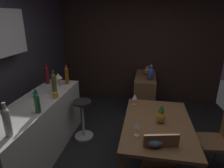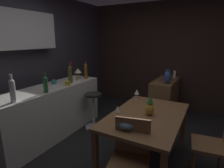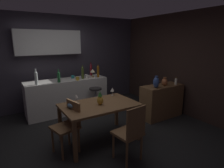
{
  "view_description": "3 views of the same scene",
  "coord_description": "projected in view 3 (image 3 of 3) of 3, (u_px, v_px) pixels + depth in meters",
  "views": [
    {
      "loc": [
        -2.3,
        -0.09,
        2.07
      ],
      "look_at": [
        0.69,
        0.44,
        0.99
      ],
      "focal_mm": 30.82,
      "sensor_mm": 36.0,
      "label": 1
    },
    {
      "loc": [
        -2.2,
        -0.98,
        1.71
      ],
      "look_at": [
        0.45,
        0.48,
        0.96
      ],
      "focal_mm": 29.53,
      "sensor_mm": 36.0,
      "label": 2
    },
    {
      "loc": [
        -1.54,
        -3.21,
        1.9
      ],
      "look_at": [
        0.62,
        0.24,
        0.94
      ],
      "focal_mm": 29.69,
      "sensor_mm": 36.0,
      "label": 3
    }
  ],
  "objects": [
    {
      "name": "fruit_bowl",
      "position": [
        74.0,
        105.0,
        3.26
      ],
      "size": [
        0.22,
        0.22,
        0.11
      ],
      "primitive_type": "ellipsoid",
      "color": "slate",
      "rests_on": "dining_table"
    },
    {
      "name": "wine_bottle_amber",
      "position": [
        98.0,
        71.0,
        5.12
      ],
      "size": [
        0.07,
        0.07,
        0.35
      ],
      "color": "#8C5114",
      "rests_on": "kitchen_counter"
    },
    {
      "name": "chair_near_window",
      "position": [
        68.0,
        124.0,
        3.17
      ],
      "size": [
        0.48,
        0.48,
        0.89
      ],
      "color": "brown",
      "rests_on": "ground_plane"
    },
    {
      "name": "vase_copper",
      "position": [
        165.0,
        82.0,
        4.52
      ],
      "size": [
        0.15,
        0.15,
        0.2
      ],
      "color": "#B26038",
      "rests_on": "sideboard_cabinet"
    },
    {
      "name": "kitchen_counter",
      "position": [
        67.0,
        96.0,
        4.95
      ],
      "size": [
        2.1,
        0.6,
        0.9
      ],
      "primitive_type": "cube",
      "color": "silver",
      "rests_on": "ground_plane"
    },
    {
      "name": "wine_bottle_green",
      "position": [
        59.0,
        77.0,
        4.49
      ],
      "size": [
        0.07,
        0.07,
        0.32
      ],
      "color": "#1E592D",
      "rests_on": "kitchen_counter"
    },
    {
      "name": "cup_white",
      "position": [
        86.0,
        76.0,
        5.01
      ],
      "size": [
        0.11,
        0.07,
        0.11
      ],
      "color": "white",
      "rests_on": "kitchen_counter"
    },
    {
      "name": "sideboard_cabinet",
      "position": [
        162.0,
        101.0,
        4.65
      ],
      "size": [
        1.1,
        0.44,
        0.82
      ],
      "primitive_type": "cube",
      "color": "brown",
      "rests_on": "ground_plane"
    },
    {
      "name": "pineapple_centerpiece",
      "position": [
        100.0,
        99.0,
        3.41
      ],
      "size": [
        0.12,
        0.12,
        0.26
      ],
      "color": "gold",
      "rests_on": "dining_table"
    },
    {
      "name": "wine_glass_right",
      "position": [
        76.0,
        96.0,
        3.47
      ],
      "size": [
        0.07,
        0.07,
        0.18
      ],
      "color": "silver",
      "rests_on": "dining_table"
    },
    {
      "name": "wine_bottle_olive",
      "position": [
        83.0,
        72.0,
        4.91
      ],
      "size": [
        0.07,
        0.07,
        0.37
      ],
      "color": "#475623",
      "rests_on": "kitchen_counter"
    },
    {
      "name": "cup_teal",
      "position": [
        73.0,
        77.0,
        5.01
      ],
      "size": [
        0.11,
        0.08,
        0.08
      ],
      "color": "teal",
      "rests_on": "kitchen_counter"
    },
    {
      "name": "wall_kitchen_back",
      "position": [
        57.0,
        58.0,
        5.24
      ],
      "size": [
        5.2,
        0.33,
        2.6
      ],
      "color": "#38333D",
      "rests_on": "ground_plane"
    },
    {
      "name": "pillar_candle_tall",
      "position": [
        176.0,
        81.0,
        4.62
      ],
      "size": [
        0.06,
        0.06,
        0.19
      ],
      "color": "white",
      "rests_on": "sideboard_cabinet"
    },
    {
      "name": "counter_lamp",
      "position": [
        93.0,
        71.0,
        5.16
      ],
      "size": [
        0.15,
        0.15,
        0.22
      ],
      "color": "#A58447",
      "rests_on": "kitchen_counter"
    },
    {
      "name": "cup_mustard",
      "position": [
        77.0,
        79.0,
        4.76
      ],
      "size": [
        0.12,
        0.08,
        0.09
      ],
      "color": "gold",
      "rests_on": "kitchen_counter"
    },
    {
      "name": "dining_table",
      "position": [
        99.0,
        108.0,
        3.48
      ],
      "size": [
        1.39,
        0.88,
        0.74
      ],
      "color": "brown",
      "rests_on": "ground_plane"
    },
    {
      "name": "wine_bottle_ruby",
      "position": [
        91.0,
        69.0,
        5.39
      ],
      "size": [
        0.07,
        0.07,
        0.38
      ],
      "color": "maroon",
      "rests_on": "kitchen_counter"
    },
    {
      "name": "bar_stool",
      "position": [
        96.0,
        100.0,
        4.84
      ],
      "size": [
        0.34,
        0.34,
        0.7
      ],
      "color": "#262323",
      "rests_on": "ground_plane"
    },
    {
      "name": "chair_by_doorway",
      "position": [
        131.0,
        132.0,
        2.88
      ],
      "size": [
        0.45,
        0.45,
        0.94
      ],
      "color": "brown",
      "rests_on": "ground_plane"
    },
    {
      "name": "ground_plane",
      "position": [
        93.0,
        133.0,
        3.88
      ],
      "size": [
        9.0,
        9.0,
        0.0
      ],
      "primitive_type": "plane",
      "color": "black"
    },
    {
      "name": "wine_glass_left",
      "position": [
        112.0,
        90.0,
        3.97
      ],
      "size": [
        0.08,
        0.08,
        0.17
      ],
      "color": "silver",
      "rests_on": "dining_table"
    },
    {
      "name": "wine_bottle_clear",
      "position": [
        36.0,
        77.0,
        4.25
      ],
      "size": [
        0.07,
        0.07,
        0.37
      ],
      "color": "silver",
      "rests_on": "kitchen_counter"
    },
    {
      "name": "wall_side_right",
      "position": [
        170.0,
        63.0,
        5.14
      ],
      "size": [
        0.1,
        4.4,
        2.6
      ],
      "primitive_type": "cube",
      "color": "#33231E",
      "rests_on": "ground_plane"
    },
    {
      "name": "vase_ceramic_blue",
      "position": [
        156.0,
        82.0,
        4.28
      ],
      "size": [
        0.14,
        0.14,
        0.29
      ],
      "color": "#334C8C",
      "rests_on": "sideboard_cabinet"
    }
  ]
}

